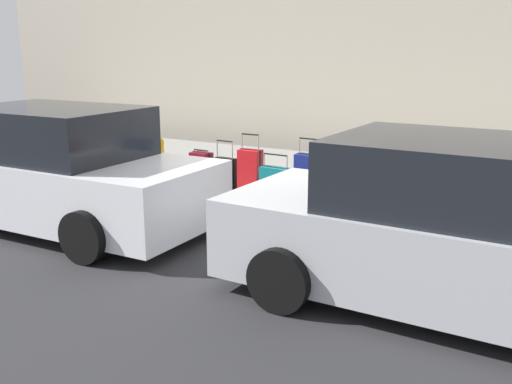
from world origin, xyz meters
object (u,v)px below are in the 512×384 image
fire_hydrant (159,159)px  bollard_post (129,162)px  suitcase_black_1 (455,197)px  suitcase_navy_5 (311,179)px  suitcase_maroon_9 (201,170)px  suitcase_black_8 (225,174)px  parked_car_white_1 (55,171)px  parked_car_silver_0 (459,231)px  suitcase_teal_6 (275,183)px  suitcase_red_0 (494,210)px  suitcase_olive_4 (343,192)px  suitcase_red_7 (250,172)px  suitcase_maroon_2 (417,196)px  suitcase_silver_3 (378,195)px

fire_hydrant → bollard_post: 0.58m
suitcase_black_1 → fire_hydrant: size_ratio=0.98×
suitcase_navy_5 → suitcase_maroon_9: size_ratio=1.52×
suitcase_black_8 → parked_car_white_1: parked_car_white_1 is taller
suitcase_black_8 → suitcase_maroon_9: size_ratio=1.28×
suitcase_black_8 → parked_car_silver_0: bearing=150.0°
suitcase_teal_6 → suitcase_red_0: bearing=-179.6°
suitcase_olive_4 → parked_car_white_1: size_ratio=0.17×
suitcase_red_7 → suitcase_black_8: bearing=2.9°
suitcase_maroon_2 → suitcase_olive_4: 1.07m
suitcase_red_0 → suitcase_black_8: bearing=-1.0°
suitcase_red_0 → suitcase_maroon_9: 4.70m
suitcase_maroon_2 → suitcase_teal_6: (2.20, 0.10, -0.05)m
suitcase_maroon_9 → bollard_post: suitcase_maroon_9 is taller
suitcase_navy_5 → parked_car_silver_0: bearing=137.7°
suitcase_teal_6 → bollard_post: bearing=1.8°
fire_hydrant → parked_car_white_1: size_ratio=0.17×
suitcase_olive_4 → suitcase_silver_3: bearing=-178.2°
suitcase_silver_3 → parked_car_silver_0: (-1.57, 2.37, 0.35)m
suitcase_olive_4 → suitcase_navy_5: (0.54, -0.03, 0.12)m
suitcase_maroon_2 → bollard_post: 5.12m
fire_hydrant → parked_car_white_1: parked_car_white_1 is taller
suitcase_maroon_2 → suitcase_olive_4: suitcase_maroon_2 is taller
suitcase_olive_4 → fire_hydrant: size_ratio=0.98×
suitcase_navy_5 → suitcase_maroon_9: (2.06, -0.04, -0.08)m
suitcase_maroon_2 → suitcase_silver_3: 0.55m
suitcase_red_7 → bollard_post: 2.40m
suitcase_red_7 → suitcase_black_8: suitcase_red_7 is taller
suitcase_teal_6 → parked_car_white_1: parked_car_white_1 is taller
suitcase_silver_3 → suitcase_red_7: 2.18m
suitcase_silver_3 → suitcase_navy_5: suitcase_navy_5 is taller
fire_hydrant → suitcase_maroon_2: bearing=-179.5°
suitcase_black_1 → suitcase_silver_3: size_ratio=0.95×
suitcase_olive_4 → suitcase_red_0: bearing=-179.7°
suitcase_silver_3 → parked_car_white_1: bearing=31.1°
suitcase_black_1 → suitcase_red_7: (3.24, -0.05, 0.00)m
fire_hydrant → suitcase_maroon_9: bearing=-178.2°
suitcase_red_7 → bollard_post: suitcase_red_7 is taller
suitcase_silver_3 → suitcase_black_1: bearing=-177.8°
suitcase_silver_3 → bollard_post: suitcase_silver_3 is taller
fire_hydrant → suitcase_silver_3: bearing=179.6°
suitcase_silver_3 → parked_car_silver_0: 2.86m
suitcase_olive_4 → bollard_post: suitcase_olive_4 is taller
suitcase_teal_6 → suitcase_maroon_2: bearing=-177.4°
suitcase_navy_5 → suitcase_maroon_9: bearing=-1.0°
suitcase_navy_5 → parked_car_silver_0: (-2.63, 2.39, 0.25)m
suitcase_olive_4 → suitcase_navy_5: 0.56m
suitcase_maroon_2 → parked_car_silver_0: bearing=112.7°
suitcase_maroon_2 → bollard_post: bearing=2.1°
suitcase_maroon_9 → suitcase_maroon_2: bearing=-179.8°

